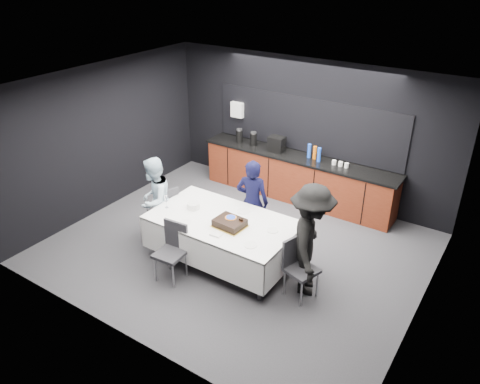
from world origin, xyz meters
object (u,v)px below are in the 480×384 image
Objects in this scene: champagne_flute at (166,199)px; chair_right at (298,263)px; chair_near at (173,247)px; person_left at (155,200)px; party_table at (223,227)px; cake_assembly at (230,223)px; person_right at (311,240)px; chair_left at (166,208)px; person_center at (252,202)px; plate_stack at (193,206)px.

champagne_flute reaches higher than chair_right.
chair_near is at bearing -43.63° from champagne_flute.
champagne_flute is at bearing 57.31° from person_left.
cake_assembly is (0.21, -0.11, 0.20)m from party_table.
chair_left is at bearing 66.89° from person_right.
person_center is at bearing 104.56° from person_left.
chair_left is (-0.70, 0.08, -0.30)m from plate_stack.
person_right reaches higher than chair_near.
person_center is (-0.14, 0.87, -0.07)m from cake_assembly.
chair_near is (-1.79, -0.68, 0.00)m from chair_right.
cake_assembly is at bearing -178.30° from chair_right.
person_right is (1.89, 0.85, 0.33)m from chair_near.
chair_left is 1.00× the size of chair_right.
person_right is at bearing 59.54° from chair_right.
chair_right is at bearing -3.02° from party_table.
party_table is 2.51× the size of chair_left.
person_left is at bearing 145.02° from chair_near.
plate_stack is 1.00m from person_center.
party_table is 1.51× the size of person_center.
chair_right is 0.61× the size of person_left.
plate_stack is at bearing 177.07° from chair_right.
chair_left is 0.53× the size of person_right.
person_center reaches higher than chair_left.
chair_right is 1.91m from chair_near.
person_center is 1.01× the size of person_left.
chair_right reaches higher than party_table.
chair_right is at bearing 130.62° from person_center.
person_center is at bearing 25.38° from chair_left.
champagne_flute is 0.44m from person_left.
person_right reaches higher than person_center.
person_left is at bearing 13.17° from person_center.
champagne_flute is 0.24× the size of chair_left.
chair_right is (1.17, 0.03, -0.31)m from cake_assembly.
person_left is (-0.77, -0.10, -0.07)m from plate_stack.
chair_left is at bearing 143.71° from person_left.
chair_right is (2.69, -0.18, 0.00)m from chair_left.
party_table is 1.50m from person_right.
cake_assembly reaches higher than chair_near.
person_center is (-1.31, 0.83, 0.23)m from chair_right.
cake_assembly is 0.88m from person_center.
champagne_flute reaches higher than plate_stack.
cake_assembly is 0.33× the size of person_left.
person_right is (1.48, 0.09, 0.23)m from party_table.
person_center is (1.38, 0.66, 0.23)m from chair_left.
person_left is at bearing -110.86° from chair_left.
party_table is at bearing -2.71° from plate_stack.
person_left is at bearing -179.93° from chair_right.
plate_stack is at bearing 30.23° from person_center.
cake_assembly is at bearing 82.08° from person_center.
cake_assembly is 2.41× the size of plate_stack.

